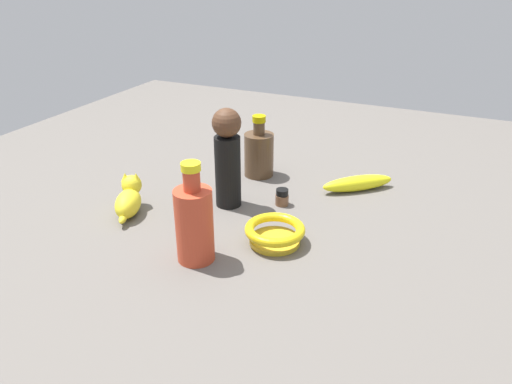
{
  "coord_description": "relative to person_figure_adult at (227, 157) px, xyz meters",
  "views": [
    {
      "loc": [
        0.96,
        0.43,
        0.56
      ],
      "look_at": [
        0.0,
        0.0,
        0.04
      ],
      "focal_mm": 34.29,
      "sensor_mm": 36.0,
      "label": 1
    }
  ],
  "objects": [
    {
      "name": "bottle_short",
      "position": [
        -0.19,
        -0.01,
        -0.06
      ],
      "size": [
        0.08,
        0.08,
        0.17
      ],
      "color": "#4E3723",
      "rests_on": "ground"
    },
    {
      "name": "bowl",
      "position": [
        0.12,
        0.17,
        -0.1
      ],
      "size": [
        0.13,
        0.13,
        0.04
      ],
      "color": "gold",
      "rests_on": "ground"
    },
    {
      "name": "nail_polish_jar",
      "position": [
        -0.05,
        0.12,
        -0.11
      ],
      "size": [
        0.03,
        0.03,
        0.04
      ],
      "color": "brown",
      "rests_on": "ground"
    },
    {
      "name": "banana",
      "position": [
        -0.21,
        0.27,
        -0.11
      ],
      "size": [
        0.16,
        0.17,
        0.04
      ],
      "primitive_type": "ellipsoid",
      "rotation": [
        0.0,
        0.0,
        5.42
      ],
      "color": "yellow",
      "rests_on": "ground"
    },
    {
      "name": "ground",
      "position": [
        -0.01,
        0.07,
        -0.13
      ],
      "size": [
        2.0,
        2.0,
        0.0
      ],
      "primitive_type": "plane",
      "color": "#5B5651"
    },
    {
      "name": "person_figure_adult",
      "position": [
        0.0,
        0.0,
        0.0
      ],
      "size": [
        0.09,
        0.09,
        0.24
      ],
      "color": "black",
      "rests_on": "ground"
    },
    {
      "name": "bottle_tall",
      "position": [
        0.24,
        0.05,
        -0.04
      ],
      "size": [
        0.08,
        0.08,
        0.21
      ],
      "color": "#BD3F25",
      "rests_on": "ground"
    },
    {
      "name": "cat_figurine",
      "position": [
        0.14,
        -0.19,
        -0.09
      ],
      "size": [
        0.13,
        0.09,
        0.09
      ],
      "color": "yellow",
      "rests_on": "ground"
    }
  ]
}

